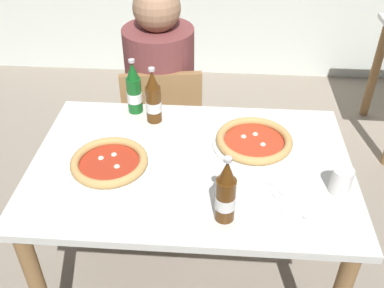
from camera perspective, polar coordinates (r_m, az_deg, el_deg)
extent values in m
plane|color=gray|center=(2.20, -0.10, -17.70)|extent=(8.00, 8.00, 0.00)
cube|color=silver|center=(1.66, -0.12, -2.84)|extent=(1.20, 0.80, 0.03)
cylinder|color=olive|center=(2.25, -13.36, -3.94)|extent=(0.06, 0.06, 0.72)
cylinder|color=olive|center=(2.20, 14.78, -5.22)|extent=(0.06, 0.06, 0.72)
cube|color=olive|center=(2.40, -3.77, 2.18)|extent=(0.45, 0.45, 0.04)
cube|color=olive|center=(2.13, -3.88, 4.29)|extent=(0.38, 0.09, 0.40)
cylinder|color=olive|center=(2.67, -0.02, 0.46)|extent=(0.04, 0.04, 0.41)
cylinder|color=olive|center=(2.67, -7.31, 0.12)|extent=(0.04, 0.04, 0.41)
cylinder|color=olive|center=(2.41, 0.60, -4.34)|extent=(0.04, 0.04, 0.41)
cylinder|color=olive|center=(2.41, -7.51, -4.72)|extent=(0.04, 0.04, 0.41)
cube|color=#2D3342|center=(2.50, -3.64, -1.93)|extent=(0.32, 0.28, 0.45)
cylinder|color=brown|center=(2.23, -4.14, 8.14)|extent=(0.34, 0.34, 0.55)
sphere|color=#9E7556|center=(2.07, -4.61, 17.23)|extent=(0.22, 0.22, 0.22)
cylinder|color=olive|center=(3.36, 22.70, 8.79)|extent=(0.06, 0.06, 0.72)
cylinder|color=white|center=(1.65, -10.61, -2.84)|extent=(0.31, 0.31, 0.01)
cylinder|color=#AD2D19|center=(1.64, -10.65, -2.55)|extent=(0.22, 0.22, 0.01)
torus|color=tan|center=(1.64, -10.69, -2.25)|extent=(0.28, 0.28, 0.03)
sphere|color=silver|center=(1.67, -11.73, -1.90)|extent=(0.02, 0.02, 0.02)
sphere|color=silver|center=(1.62, -9.72, -3.01)|extent=(0.02, 0.02, 0.02)
sphere|color=silver|center=(1.67, -10.12, -1.57)|extent=(0.02, 0.02, 0.02)
cylinder|color=white|center=(1.74, 8.01, -0.04)|extent=(0.33, 0.33, 0.01)
cylinder|color=#BC381E|center=(1.74, 8.04, 0.25)|extent=(0.24, 0.24, 0.01)
torus|color=tan|center=(1.73, 8.07, 0.54)|extent=(0.30, 0.30, 0.03)
sphere|color=silver|center=(1.75, 6.71, 0.85)|extent=(0.02, 0.02, 0.02)
sphere|color=silver|center=(1.72, 9.18, -0.17)|extent=(0.02, 0.02, 0.02)
sphere|color=silver|center=(1.77, 8.20, 1.17)|extent=(0.02, 0.02, 0.02)
cylinder|color=#512D0F|center=(1.39, 4.34, -7.19)|extent=(0.06, 0.06, 0.16)
cone|color=#512D0F|center=(1.31, 4.58, -3.50)|extent=(0.05, 0.05, 0.07)
cylinder|color=#B7B7BC|center=(1.28, 4.67, -2.02)|extent=(0.03, 0.03, 0.01)
cylinder|color=white|center=(1.39, 4.33, -7.43)|extent=(0.07, 0.07, 0.04)
cylinder|color=#14591E|center=(1.91, -7.47, 6.32)|extent=(0.06, 0.06, 0.16)
cone|color=#14591E|center=(1.86, -7.76, 9.44)|extent=(0.05, 0.05, 0.07)
cylinder|color=#B7B7BC|center=(1.84, -7.87, 10.65)|extent=(0.03, 0.03, 0.01)
cylinder|color=white|center=(1.92, -7.45, 6.12)|extent=(0.07, 0.07, 0.04)
cylinder|color=#512D0F|center=(1.84, -5.00, 5.18)|extent=(0.06, 0.06, 0.16)
cone|color=#512D0F|center=(1.78, -5.20, 8.39)|extent=(0.05, 0.05, 0.07)
cylinder|color=#B7B7BC|center=(1.76, -5.28, 9.63)|extent=(0.03, 0.03, 0.01)
cylinder|color=white|center=(1.84, -4.99, 4.96)|extent=(0.07, 0.07, 0.04)
cube|color=white|center=(1.53, 11.65, -7.16)|extent=(0.24, 0.24, 0.00)
cube|color=silver|center=(1.53, 12.42, -7.06)|extent=(0.11, 0.17, 0.00)
cube|color=silver|center=(1.52, 10.92, -7.02)|extent=(0.06, 0.17, 0.00)
cylinder|color=white|center=(1.58, 18.80, -4.52)|extent=(0.07, 0.07, 0.09)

